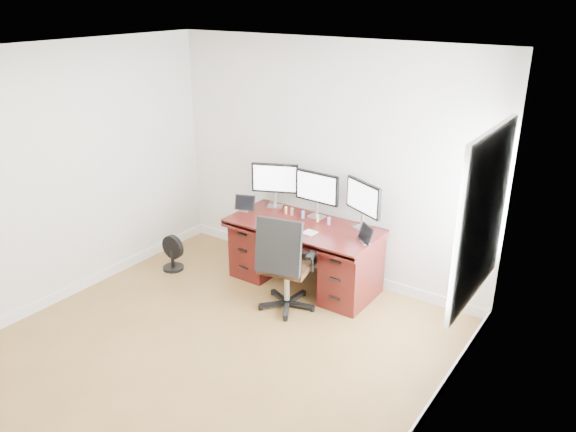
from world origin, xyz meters
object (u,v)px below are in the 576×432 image
Objects in this scene: office_chair at (285,279)px; keyboard at (290,228)px; monitor_center at (317,189)px; floor_fan at (172,253)px; desk at (305,252)px.

office_chair reaches higher than keyboard.
office_chair is 1.97× the size of monitor_center.
floor_fan is 1.42× the size of keyboard.
office_chair is 0.57m from keyboard.
monitor_center reaches higher than office_chair.
keyboard is at bearing -94.47° from monitor_center.
office_chair reaches higher than desk.
monitor_center is at bearing 90.01° from desk.
keyboard reaches higher than desk.
office_chair reaches higher than floor_fan.
office_chair is at bearing -41.18° from keyboard.
desk is at bearing 98.38° from keyboard.
keyboard is (-0.05, -0.22, 0.36)m from desk.
monitor_center is 0.57m from keyboard.
floor_fan is 0.79× the size of monitor_center.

